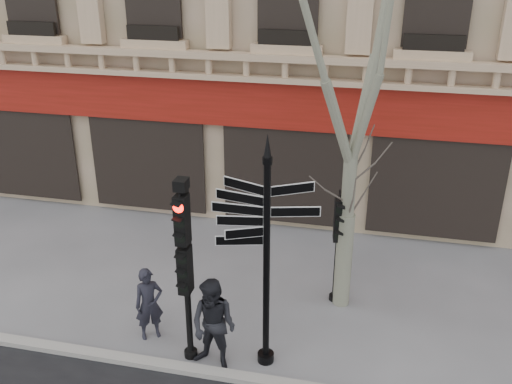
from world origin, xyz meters
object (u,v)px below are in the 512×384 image
at_px(traffic_signal_secondary, 339,230).
at_px(pedestrian_a, 149,304).
at_px(fingerpost, 267,218).
at_px(plane_tree, 360,29).
at_px(pedestrian_b, 214,326).
at_px(traffic_signal_main, 185,250).

relative_size(traffic_signal_secondary, pedestrian_a, 1.61).
distance_m(fingerpost, plane_tree, 3.91).
bearing_deg(fingerpost, plane_tree, 56.81).
distance_m(plane_tree, pedestrian_b, 6.14).
bearing_deg(pedestrian_b, plane_tree, 64.27).
bearing_deg(pedestrian_b, fingerpost, 35.43).
bearing_deg(pedestrian_a, plane_tree, -5.54).
distance_m(traffic_signal_main, pedestrian_b, 1.55).
height_order(traffic_signal_secondary, plane_tree, plane_tree).
relative_size(traffic_signal_main, traffic_signal_secondary, 1.49).
bearing_deg(traffic_signal_main, pedestrian_b, -16.58).
distance_m(traffic_signal_secondary, pedestrian_b, 3.51).
distance_m(traffic_signal_secondary, pedestrian_a, 4.29).
bearing_deg(pedestrian_a, traffic_signal_main, -57.16).
relative_size(fingerpost, traffic_signal_main, 1.23).
distance_m(plane_tree, pedestrian_a, 6.76).
xyz_separation_m(traffic_signal_main, plane_tree, (2.73, 2.48, 3.64)).
height_order(traffic_signal_main, pedestrian_a, traffic_signal_main).
height_order(traffic_signal_main, pedestrian_b, traffic_signal_main).
bearing_deg(traffic_signal_secondary, plane_tree, -39.94).
bearing_deg(traffic_signal_secondary, fingerpost, -123.32).
distance_m(fingerpost, traffic_signal_secondary, 2.95).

